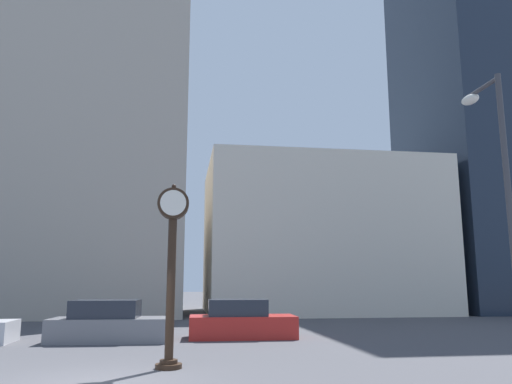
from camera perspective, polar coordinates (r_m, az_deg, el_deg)
ground_plane at (r=11.95m, az=-17.97°, el=-20.11°), size 200.00×200.00×0.00m
building_tall_tower at (r=39.82m, az=-18.19°, el=14.65°), size 14.04×12.00×37.12m
building_storefront_row at (r=37.06m, az=6.94°, el=-5.36°), size 16.02×12.00×10.49m
building_glass_modern at (r=44.95m, az=23.32°, el=10.15°), size 8.82×12.00×34.32m
street_clock at (r=13.30m, az=-9.60°, el=-6.97°), size 0.83×0.67×4.72m
car_grey at (r=19.60m, az=-16.38°, el=-14.29°), size 4.39×2.11×1.49m
car_red at (r=20.08m, az=-1.71°, el=-14.59°), size 4.16×2.07×1.48m
street_lamp_right at (r=13.32m, az=25.87°, el=1.63°), size 0.36×1.57×7.11m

